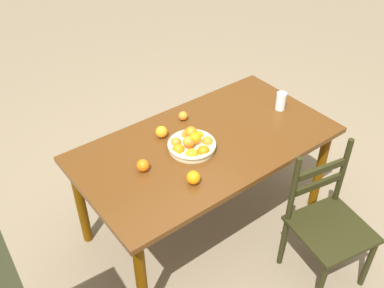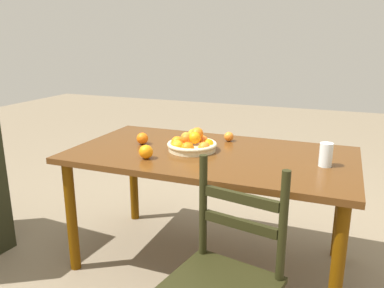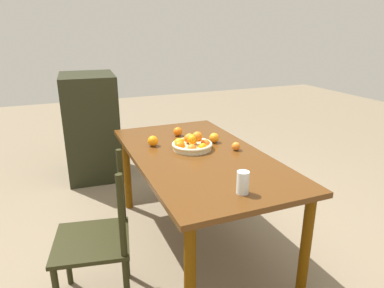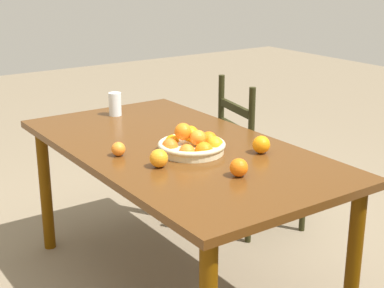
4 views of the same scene
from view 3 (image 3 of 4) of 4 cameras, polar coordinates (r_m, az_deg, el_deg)
name	(u,v)px [view 3 (image 3 of 4)]	position (r m, az deg, el deg)	size (l,w,h in m)	color
ground_plane	(198,242)	(2.83, 0.99, -15.91)	(12.00, 12.00, 0.00)	#7A6B54
dining_table	(198,165)	(2.51, 1.07, -3.47)	(1.68, 0.91, 0.74)	#532E11
chair_near_window	(99,240)	(2.17, -15.09, -15.00)	(0.50, 0.50, 0.92)	black
cabinet	(91,126)	(3.98, -16.29, 2.86)	(0.71, 0.56, 1.14)	black
fruit_bowl	(192,144)	(2.57, -0.05, -0.02)	(0.30, 0.30, 0.14)	beige
orange_loose_0	(236,146)	(2.57, 7.28, -0.37)	(0.06, 0.06, 0.06)	orange
orange_loose_1	(214,138)	(2.73, 3.68, 1.03)	(0.08, 0.08, 0.08)	orange
orange_loose_2	(153,141)	(2.66, -6.47, 0.51)	(0.08, 0.08, 0.08)	orange
orange_loose_3	(178,132)	(2.89, -2.36, 2.06)	(0.07, 0.07, 0.07)	orange
drinking_glass	(243,182)	(1.92, 8.39, -6.29)	(0.07, 0.07, 0.13)	silver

